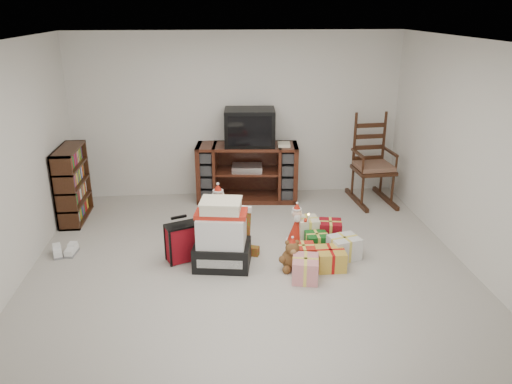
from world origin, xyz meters
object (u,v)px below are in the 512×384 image
(tv_stand, at_px, (247,172))
(rocking_chair, at_px, (372,170))
(bookshelf, at_px, (73,185))
(crt_television, at_px, (250,127))
(sneaker_pair, at_px, (65,251))
(santa_figurine, at_px, (296,227))
(mrs_claus_figurine, at_px, (219,212))
(red_suitcase, at_px, (182,242))
(gift_cluster, at_px, (320,245))
(teddy_bear, at_px, (292,256))
(gift_pile, at_px, (222,238))

(tv_stand, relative_size, rocking_chair, 1.13)
(bookshelf, xyz_separation_m, crt_television, (2.50, 0.55, 0.64))
(sneaker_pair, height_order, crt_television, crt_television)
(rocking_chair, relative_size, crt_television, 1.81)
(santa_figurine, distance_m, mrs_claus_figurine, 1.08)
(tv_stand, xyz_separation_m, bookshelf, (-2.46, -0.56, 0.06))
(red_suitcase, height_order, mrs_claus_figurine, mrs_claus_figurine)
(sneaker_pair, relative_size, gift_cluster, 0.26)
(santa_figurine, height_order, sneaker_pair, santa_figurine)
(teddy_bear, distance_m, mrs_claus_figurine, 1.40)
(red_suitcase, bearing_deg, rocking_chair, 9.56)
(bookshelf, distance_m, sneaker_pair, 1.21)
(santa_figurine, height_order, crt_television, crt_television)
(rocking_chair, height_order, teddy_bear, rocking_chair)
(teddy_bear, bearing_deg, sneaker_pair, 167.96)
(rocking_chair, xyz_separation_m, sneaker_pair, (-4.22, -1.48, -0.43))
(gift_pile, relative_size, santa_figurine, 1.48)
(red_suitcase, xyz_separation_m, gift_cluster, (1.63, -0.03, -0.09))
(mrs_claus_figurine, distance_m, sneaker_pair, 1.97)
(teddy_bear, relative_size, gift_cluster, 0.29)
(sneaker_pair, bearing_deg, tv_stand, 26.18)
(mrs_claus_figurine, relative_size, gift_cluster, 0.53)
(rocking_chair, bearing_deg, red_suitcase, -152.56)
(red_suitcase, distance_m, santa_figurine, 1.45)
(rocking_chair, distance_m, gift_pile, 3.02)
(bookshelf, xyz_separation_m, mrs_claus_figurine, (2.00, -0.55, -0.25))
(mrs_claus_figurine, distance_m, gift_cluster, 1.47)
(bookshelf, relative_size, red_suitcase, 1.91)
(gift_pile, distance_m, mrs_claus_figurine, 1.00)
(tv_stand, relative_size, santa_figurine, 2.92)
(teddy_bear, distance_m, crt_television, 2.46)
(gift_pile, bearing_deg, rocking_chair, 48.25)
(tv_stand, bearing_deg, santa_figurine, -66.74)
(gift_cluster, relative_size, crt_television, 1.61)
(bookshelf, height_order, red_suitcase, bookshelf)
(sneaker_pair, bearing_deg, teddy_bear, -21.54)
(teddy_bear, distance_m, santa_figurine, 0.69)
(bookshelf, relative_size, mrs_claus_figurine, 1.58)
(bookshelf, height_order, rocking_chair, rocking_chair)
(bookshelf, relative_size, gift_pile, 1.30)
(rocking_chair, height_order, santa_figurine, rocking_chair)
(santa_figurine, height_order, mrs_claus_figurine, mrs_claus_figurine)
(mrs_claus_figurine, bearing_deg, sneaker_pair, -163.23)
(bookshelf, distance_m, mrs_claus_figurine, 2.09)
(rocking_chair, bearing_deg, crt_television, 169.70)
(gift_pile, relative_size, mrs_claus_figurine, 1.22)
(mrs_claus_figurine, bearing_deg, gift_pile, -88.70)
(tv_stand, bearing_deg, red_suitcase, -109.48)
(santa_figurine, xyz_separation_m, gift_cluster, (0.22, -0.40, -0.06))
(tv_stand, bearing_deg, mrs_claus_figurine, -107.16)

